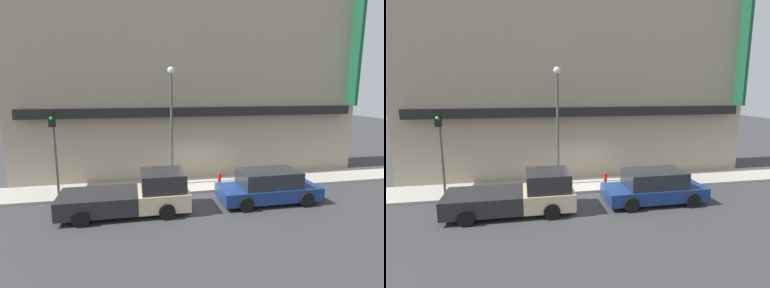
% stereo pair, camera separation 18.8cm
% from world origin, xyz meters
% --- Properties ---
extents(ground_plane, '(80.00, 80.00, 0.00)m').
position_xyz_m(ground_plane, '(0.00, 0.00, 0.00)').
color(ground_plane, '#38383A').
extents(sidewalk, '(36.00, 2.42, 0.14)m').
position_xyz_m(sidewalk, '(0.00, 1.21, 0.07)').
color(sidewalk, '#ADA89E').
rests_on(sidewalk, ground).
extents(building, '(19.80, 3.80, 11.33)m').
position_xyz_m(building, '(0.02, 3.90, 5.36)').
color(building, tan).
rests_on(building, ground).
extents(pickup_truck, '(5.25, 2.22, 1.72)m').
position_xyz_m(pickup_truck, '(-3.55, -1.67, 0.75)').
color(pickup_truck, beige).
rests_on(pickup_truck, ground).
extents(parked_car, '(4.54, 2.05, 1.49)m').
position_xyz_m(parked_car, '(2.46, -1.67, 0.72)').
color(parked_car, navy).
rests_on(parked_car, ground).
extents(fire_hydrant, '(0.17, 0.17, 0.72)m').
position_xyz_m(fire_hydrant, '(0.82, 0.59, 0.50)').
color(fire_hydrant, red).
rests_on(fire_hydrant, sidewalk).
extents(street_lamp, '(0.36, 0.36, 6.07)m').
position_xyz_m(street_lamp, '(-1.55, 1.36, 3.89)').
color(street_lamp, '#4C4C4C').
rests_on(street_lamp, sidewalk).
extents(traffic_light, '(0.28, 0.42, 4.09)m').
position_xyz_m(traffic_light, '(-7.07, 0.69, 2.93)').
color(traffic_light, '#4C4C4C').
rests_on(traffic_light, sidewalk).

